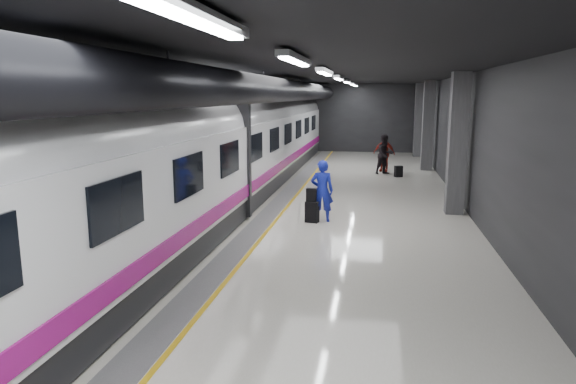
{
  "coord_description": "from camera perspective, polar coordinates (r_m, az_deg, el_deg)",
  "views": [
    {
      "loc": [
        2.02,
        -14.97,
        3.78
      ],
      "look_at": [
        -0.1,
        -2.71,
        1.43
      ],
      "focal_mm": 32.0,
      "sensor_mm": 36.0,
      "label": 1
    }
  ],
  "objects": [
    {
      "name": "suitcase_far",
      "position": [
        24.61,
        12.18,
        2.26
      ],
      "size": [
        0.41,
        0.34,
        0.53
      ],
      "primitive_type": "cube",
      "rotation": [
        0.0,
        0.0,
        0.34
      ],
      "color": "black",
      "rests_on": "ground"
    },
    {
      "name": "traveler_far_b",
      "position": [
        26.22,
        10.62,
        4.27
      ],
      "size": [
        1.15,
        0.71,
        1.83
      ],
      "primitive_type": "imported",
      "rotation": [
        0.0,
        0.0,
        -0.26
      ],
      "color": "maroon",
      "rests_on": "ground"
    },
    {
      "name": "platform_hall",
      "position": [
        16.1,
        1.61,
        9.84
      ],
      "size": [
        10.02,
        40.02,
        4.51
      ],
      "color": "black",
      "rests_on": "ground"
    },
    {
      "name": "ground",
      "position": [
        15.57,
        2.08,
        -3.34
      ],
      "size": [
        40.0,
        40.0,
        0.0
      ],
      "primitive_type": "plane",
      "color": "silver",
      "rests_on": "ground"
    },
    {
      "name": "traveler_far_a",
      "position": [
        25.28,
        10.73,
        4.12
      ],
      "size": [
        1.18,
        1.12,
        1.92
      ],
      "primitive_type": "imported",
      "rotation": [
        0.0,
        0.0,
        0.59
      ],
      "color": "black",
      "rests_on": "ground"
    },
    {
      "name": "traveler_main",
      "position": [
        15.51,
        3.81,
        0.13
      ],
      "size": [
        0.72,
        0.51,
        1.88
      ],
      "primitive_type": "imported",
      "rotation": [
        0.0,
        0.0,
        3.23
      ],
      "color": "#1B28CF",
      "rests_on": "ground"
    },
    {
      "name": "train",
      "position": [
        15.96,
        -9.53,
        4.41
      ],
      "size": [
        3.05,
        38.0,
        4.05
      ],
      "color": "black",
      "rests_on": "ground"
    },
    {
      "name": "suitcase_main",
      "position": [
        15.47,
        2.7,
        -2.22
      ],
      "size": [
        0.44,
        0.33,
        0.64
      ],
      "primitive_type": "cube",
      "rotation": [
        0.0,
        0.0,
        -0.23
      ],
      "color": "black",
      "rests_on": "ground"
    },
    {
      "name": "shoulder_bag",
      "position": [
        15.38,
        2.61,
        -0.32
      ],
      "size": [
        0.31,
        0.18,
        0.4
      ],
      "primitive_type": "cube",
      "rotation": [
        0.0,
        0.0,
        -0.06
      ],
      "color": "black",
      "rests_on": "suitcase_main"
    }
  ]
}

